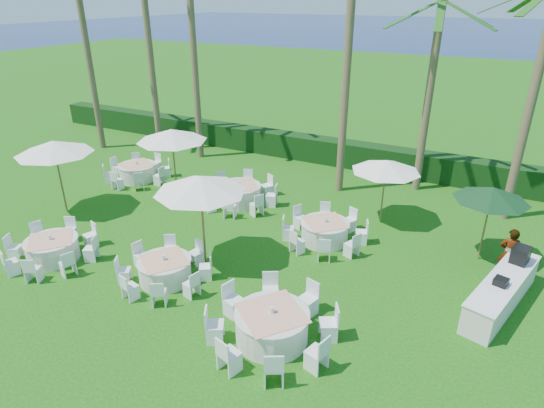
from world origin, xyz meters
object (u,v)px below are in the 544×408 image
Objects in this scene: umbrella_a at (54,147)px; banquet_table_b at (165,269)px; umbrella_b at (200,184)px; umbrella_c at (172,135)px; banquet_table_a at (52,249)px; banquet_table_e at (239,194)px; staff_person at (509,253)px; umbrella_d at (386,166)px; umbrella_green at (492,194)px; banquet_table_d at (138,172)px; buffet_table at (502,291)px; banquet_table_f at (325,231)px; banquet_table_c at (272,325)px.

banquet_table_b is at bearing -16.60° from umbrella_a.
umbrella_b reaches higher than umbrella_c.
umbrella_c reaches higher than banquet_table_a.
banquet_table_e is 1.91× the size of staff_person.
umbrella_c is 1.15× the size of umbrella_d.
banquet_table_a is 6.42m from umbrella_c.
umbrella_a is at bearing 3.40° from staff_person.
umbrella_a reaches higher than umbrella_green.
umbrella_a is 15.82m from staff_person.
buffet_table is (15.22, -2.50, 0.09)m from banquet_table_d.
banquet_table_a is 0.99× the size of banquet_table_f.
banquet_table_c is 7.80m from umbrella_d.
banquet_table_b is 2.72m from umbrella_b.
banquet_table_d is 15.29m from staff_person.
banquet_table_c is 10.10m from umbrella_c.
staff_person is at bearing -5.12° from banquet_table_e.
staff_person is at bearing -24.16° from umbrella_d.
banquet_table_a is at bearing -91.60° from umbrella_c.
banquet_table_e reaches higher than banquet_table_d.
umbrella_c is at bearing 172.55° from banquet_table_f.
banquet_table_d is at bearing 137.76° from banquet_table_b.
umbrella_d reaches higher than banquet_table_f.
umbrella_c is at bearing 170.82° from buffet_table.
buffet_table reaches higher than banquet_table_c.
banquet_table_d is at bearing 179.48° from banquet_table_e.
umbrella_c is at bearing 88.40° from banquet_table_a.
banquet_table_a is at bearing -115.13° from banquet_table_e.
umbrella_green is (11.90, 0.27, -0.29)m from umbrella_c.
buffet_table is at bearing -72.21° from umbrella_green.
umbrella_d is 0.99× the size of umbrella_green.
umbrella_c reaches higher than umbrella_green.
buffet_table is (8.42, 1.86, -2.19)m from umbrella_b.
umbrella_a is at bearing -166.14° from umbrella_green.
umbrella_b is 6.81m from umbrella_d.
umbrella_b reaches higher than umbrella_a.
staff_person is (9.82, -0.88, 0.40)m from banquet_table_e.
banquet_table_e is 9.24m from umbrella_green.
banquet_table_d is at bearing 147.29° from umbrella_b.
banquet_table_d is at bearing 170.66° from buffet_table.
banquet_table_c is 7.84m from umbrella_green.
banquet_table_f is 0.97× the size of umbrella_b.
banquet_table_d is at bearing 87.03° from umbrella_a.
buffet_table reaches higher than banquet_table_b.
staff_person reaches higher than buffet_table.
banquet_table_e is at bearing 126.88° from banquet_table_c.
banquet_table_e is 1.09× the size of banquet_table_f.
buffet_table is at bearing -14.07° from banquet_table_e.
banquet_table_a is at bearing 179.42° from banquet_table_c.
banquet_table_c reaches higher than banquet_table_f.
umbrella_d is 0.64× the size of buffet_table.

